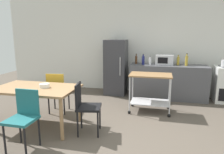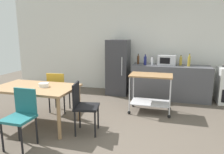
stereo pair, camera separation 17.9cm
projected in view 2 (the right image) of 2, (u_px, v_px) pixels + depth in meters
name	position (u px, v px, depth m)	size (l,w,h in m)	color
ground_plane	(111.00, 140.00, 3.42)	(12.00, 12.00, 0.00)	brown
back_wall	(140.00, 43.00, 6.15)	(8.40, 0.12, 2.90)	silver
kitchen_counter	(170.00, 82.00, 5.54)	(2.00, 0.64, 0.90)	#4C4C51
dining_table	(36.00, 91.00, 3.87)	(1.50, 0.90, 0.75)	#A37A51
chair_mustard	(58.00, 89.00, 4.56)	(0.45, 0.45, 0.89)	gold
chair_teal	(21.00, 114.00, 3.15)	(0.40, 0.40, 0.89)	#1E666B
chair_black	(83.00, 104.00, 3.59)	(0.47, 0.47, 0.89)	black
refrigerator	(118.00, 67.00, 5.96)	(0.60, 0.63, 1.55)	#333338
kitchen_cart	(151.00, 87.00, 4.54)	(0.91, 0.57, 0.85)	olive
bottle_sparkling_water	(138.00, 60.00, 5.70)	(0.06, 0.06, 0.28)	#4C2D19
bottle_soda	(145.00, 60.00, 5.53)	(0.07, 0.07, 0.29)	navy
bottle_vinegar	(152.00, 61.00, 5.47)	(0.06, 0.06, 0.24)	silver
microwave	(167.00, 60.00, 5.54)	(0.46, 0.35, 0.26)	silver
bottle_soy_sauce	(181.00, 61.00, 5.46)	(0.07, 0.07, 0.27)	gold
bottle_olive_oil	(189.00, 61.00, 5.29)	(0.07, 0.07, 0.32)	gold
fruit_bowl	(44.00, 85.00, 3.83)	(0.18, 0.18, 0.07)	white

